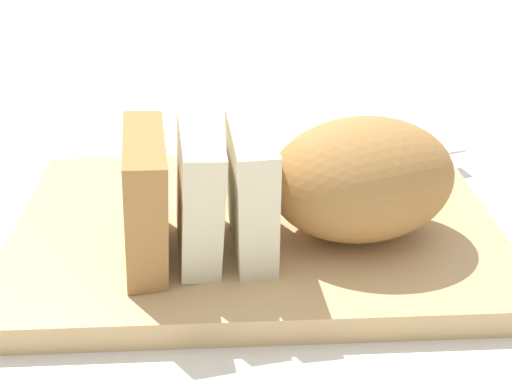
% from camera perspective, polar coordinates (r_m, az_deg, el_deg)
% --- Properties ---
extents(ground_plane, '(3.00, 3.00, 0.00)m').
position_cam_1_polar(ground_plane, '(0.54, 0.00, -4.97)').
color(ground_plane, silver).
extents(cutting_board, '(0.44, 0.27, 0.02)m').
position_cam_1_polar(cutting_board, '(0.53, 0.00, -3.90)').
color(cutting_board, tan).
rests_on(cutting_board, ground_plane).
extents(bread_loaf, '(0.29, 0.13, 0.11)m').
position_cam_1_polar(bread_loaf, '(0.48, 4.66, 0.73)').
color(bread_loaf, '#A8753D').
rests_on(bread_loaf, cutting_board).
extents(bread_knife, '(0.28, 0.09, 0.02)m').
position_cam_1_polar(bread_knife, '(0.60, 3.47, 2.30)').
color(bread_knife, silver).
rests_on(bread_knife, cutting_board).
extents(crumb_near_knife, '(0.00, 0.00, 0.00)m').
position_cam_1_polar(crumb_near_knife, '(0.53, 5.76, -2.61)').
color(crumb_near_knife, '#996633').
rests_on(crumb_near_knife, cutting_board).
extents(crumb_near_loaf, '(0.01, 0.01, 0.01)m').
position_cam_1_polar(crumb_near_loaf, '(0.51, -2.34, -3.65)').
color(crumb_near_loaf, '#996633').
rests_on(crumb_near_loaf, cutting_board).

